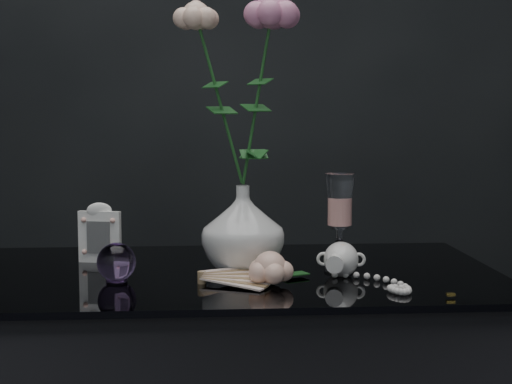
{
  "coord_description": "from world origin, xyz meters",
  "views": [
    {
      "loc": [
        -0.04,
        -1.43,
        1.07
      ],
      "look_at": [
        0.06,
        -0.02,
        0.92
      ],
      "focal_mm": 55.0,
      "sensor_mm": 36.0,
      "label": 1
    }
  ],
  "objects_px": {
    "picture_frame": "(100,233)",
    "vase": "(243,229)",
    "wine_glass": "(340,223)",
    "loose_rose": "(270,268)",
    "pearl_jar": "(341,258)",
    "paperweight": "(116,262)"
  },
  "relations": [
    {
      "from": "wine_glass",
      "to": "paperweight",
      "type": "bearing_deg",
      "value": -171.29
    },
    {
      "from": "wine_glass",
      "to": "picture_frame",
      "type": "xyz_separation_m",
      "value": [
        -0.47,
        0.12,
        -0.03
      ]
    },
    {
      "from": "paperweight",
      "to": "loose_rose",
      "type": "distance_m",
      "value": 0.28
    },
    {
      "from": "paperweight",
      "to": "wine_glass",
      "type": "bearing_deg",
      "value": 8.71
    },
    {
      "from": "picture_frame",
      "to": "pearl_jar",
      "type": "distance_m",
      "value": 0.49
    },
    {
      "from": "wine_glass",
      "to": "paperweight",
      "type": "height_order",
      "value": "wine_glass"
    },
    {
      "from": "picture_frame",
      "to": "pearl_jar",
      "type": "height_order",
      "value": "picture_frame"
    },
    {
      "from": "vase",
      "to": "loose_rose",
      "type": "xyz_separation_m",
      "value": [
        0.04,
        -0.12,
        -0.05
      ]
    },
    {
      "from": "wine_glass",
      "to": "loose_rose",
      "type": "xyz_separation_m",
      "value": [
        -0.14,
        -0.11,
        -0.06
      ]
    },
    {
      "from": "wine_glass",
      "to": "paperweight",
      "type": "distance_m",
      "value": 0.43
    },
    {
      "from": "vase",
      "to": "picture_frame",
      "type": "relative_size",
      "value": 1.35
    },
    {
      "from": "picture_frame",
      "to": "loose_rose",
      "type": "height_order",
      "value": "picture_frame"
    },
    {
      "from": "vase",
      "to": "pearl_jar",
      "type": "xyz_separation_m",
      "value": [
        0.18,
        -0.05,
        -0.05
      ]
    },
    {
      "from": "paperweight",
      "to": "loose_rose",
      "type": "height_order",
      "value": "paperweight"
    },
    {
      "from": "picture_frame",
      "to": "loose_rose",
      "type": "distance_m",
      "value": 0.4
    },
    {
      "from": "wine_glass",
      "to": "pearl_jar",
      "type": "height_order",
      "value": "wine_glass"
    },
    {
      "from": "wine_glass",
      "to": "picture_frame",
      "type": "height_order",
      "value": "wine_glass"
    },
    {
      "from": "wine_glass",
      "to": "loose_rose",
      "type": "height_order",
      "value": "wine_glass"
    },
    {
      "from": "paperweight",
      "to": "picture_frame",
      "type": "bearing_deg",
      "value": 105.99
    },
    {
      "from": "loose_rose",
      "to": "vase",
      "type": "bearing_deg",
      "value": 113.63
    },
    {
      "from": "wine_glass",
      "to": "pearl_jar",
      "type": "relative_size",
      "value": 0.8
    },
    {
      "from": "picture_frame",
      "to": "vase",
      "type": "bearing_deg",
      "value": -7.56
    }
  ]
}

